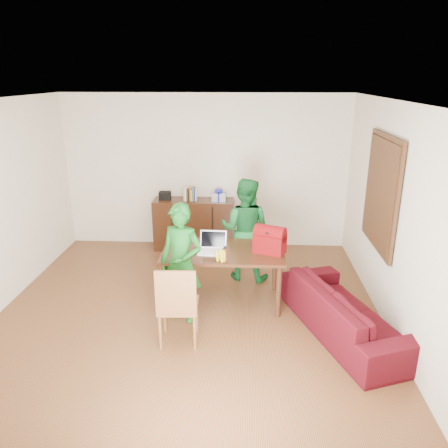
# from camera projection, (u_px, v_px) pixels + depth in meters

# --- Properties ---
(room) EXTENTS (5.20, 5.70, 2.90)m
(room) POSITION_uv_depth(u_px,v_px,m) (186.00, 221.00, 5.25)
(room) COLOR #432210
(room) RESTS_ON ground
(table) EXTENTS (1.62, 0.92, 0.76)m
(table) POSITION_uv_depth(u_px,v_px,m) (223.00, 257.00, 5.86)
(table) COLOR black
(table) RESTS_ON ground
(chair) EXTENTS (0.47, 0.45, 0.99)m
(chair) POSITION_uv_depth(u_px,v_px,m) (179.00, 320.00, 5.06)
(chair) COLOR brown
(chair) RESTS_ON ground
(person_near) EXTENTS (0.65, 0.52, 1.53)m
(person_near) POSITION_uv_depth(u_px,v_px,m) (181.00, 263.00, 5.41)
(person_near) COLOR #135918
(person_near) RESTS_ON ground
(person_far) EXTENTS (0.88, 0.75, 1.57)m
(person_far) POSITION_uv_depth(u_px,v_px,m) (245.00, 230.00, 6.53)
(person_far) COLOR #145D25
(person_far) RESTS_ON ground
(laptop) EXTENTS (0.37, 0.26, 0.25)m
(laptop) POSITION_uv_depth(u_px,v_px,m) (212.00, 249.00, 5.74)
(laptop) COLOR white
(laptop) RESTS_ON table
(bananas) EXTENTS (0.20, 0.16, 0.06)m
(bananas) POSITION_uv_depth(u_px,v_px,m) (221.00, 260.00, 5.46)
(bananas) COLOR gold
(bananas) RESTS_ON table
(bottle) EXTENTS (0.08, 0.08, 0.19)m
(bottle) POSITION_uv_depth(u_px,v_px,m) (225.00, 254.00, 5.47)
(bottle) COLOR #592214
(bottle) RESTS_ON table
(red_bag) EXTENTS (0.46, 0.37, 0.29)m
(red_bag) POSITION_uv_depth(u_px,v_px,m) (270.00, 242.00, 5.72)
(red_bag) COLOR #710807
(red_bag) RESTS_ON table
(sofa) EXTENTS (1.44, 2.16, 0.59)m
(sofa) POSITION_uv_depth(u_px,v_px,m) (346.00, 311.00, 5.24)
(sofa) COLOR #390807
(sofa) RESTS_ON ground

